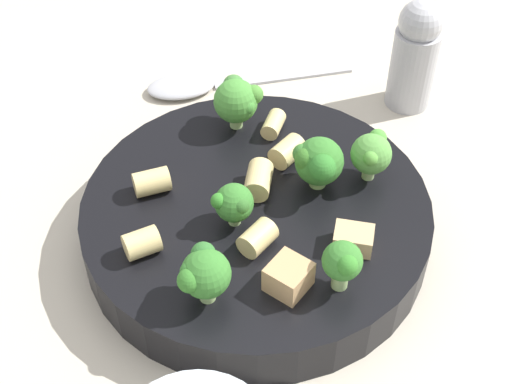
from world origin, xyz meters
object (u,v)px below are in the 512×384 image
at_px(rigatoni_1, 273,124).
at_px(rigatoni_4, 142,243).
at_px(rigatoni_0, 287,152).
at_px(chicken_chunk_1, 353,239).
at_px(pasta_bowl, 256,217).
at_px(broccoli_floret_5, 318,162).
at_px(broccoli_floret_3, 237,100).
at_px(rigatoni_3, 259,180).
at_px(broccoli_floret_2, 343,263).
at_px(broccoli_floret_1, 372,154).
at_px(spoon, 208,83).
at_px(broccoli_floret_0, 233,203).
at_px(broccoli_floret_4, 204,273).
at_px(rigatoni_5, 152,182).
at_px(chicken_chunk_0, 289,277).
at_px(rigatoni_2, 258,238).
at_px(pepper_shaker, 415,54).

xyz_separation_m(rigatoni_1, rigatoni_4, (0.12, 0.07, 0.00)).
xyz_separation_m(rigatoni_0, chicken_chunk_1, (-0.00, 0.09, -0.00)).
bearing_deg(pasta_bowl, broccoli_floret_5, 177.63).
relative_size(broccoli_floret_3, rigatoni_4, 1.84).
height_order(broccoli_floret_5, rigatoni_3, broccoli_floret_5).
distance_m(broccoli_floret_3, rigatoni_3, 0.07).
relative_size(broccoli_floret_2, rigatoni_3, 1.31).
relative_size(broccoli_floret_1, spoon, 0.19).
relative_size(pasta_bowl, rigatoni_1, 10.46).
distance_m(broccoli_floret_0, broccoli_floret_4, 0.06).
bearing_deg(broccoli_floret_4, broccoli_floret_0, -127.29).
distance_m(pasta_bowl, rigatoni_0, 0.05).
xyz_separation_m(broccoli_floret_1, spoon, (0.05, -0.18, -0.05)).
height_order(rigatoni_0, rigatoni_5, same).
relative_size(broccoli_floret_4, chicken_chunk_0, 1.59).
bearing_deg(rigatoni_3, broccoli_floret_0, 39.84).
distance_m(broccoli_floret_1, chicken_chunk_0, 0.11).
height_order(broccoli_floret_1, rigatoni_2, broccoli_floret_1).
height_order(broccoli_floret_3, rigatoni_2, broccoli_floret_3).
xyz_separation_m(rigatoni_0, spoon, (0.01, -0.15, -0.04)).
height_order(rigatoni_5, pepper_shaker, pepper_shaker).
distance_m(broccoli_floret_1, rigatoni_3, 0.08).
distance_m(pasta_bowl, rigatoni_3, 0.03).
bearing_deg(rigatoni_2, broccoli_floret_1, -163.23).
height_order(broccoli_floret_1, rigatoni_3, broccoli_floret_1).
xyz_separation_m(broccoli_floret_1, broccoli_floret_5, (0.04, -0.01, 0.00)).
bearing_deg(rigatoni_3, rigatoni_4, 14.92).
distance_m(rigatoni_1, rigatoni_5, 0.10).
relative_size(pasta_bowl, broccoli_floret_3, 5.95).
xyz_separation_m(broccoli_floret_2, rigatoni_4, (0.10, -0.07, -0.01)).
height_order(broccoli_floret_2, broccoli_floret_4, broccoli_floret_4).
xyz_separation_m(rigatoni_4, chicken_chunk_0, (-0.07, 0.06, 0.00)).
bearing_deg(broccoli_floret_0, rigatoni_3, -140.16).
relative_size(broccoli_floret_5, rigatoni_2, 1.67).
bearing_deg(chicken_chunk_0, pasta_bowl, -97.53).
relative_size(chicken_chunk_1, spoon, 0.13).
xyz_separation_m(broccoli_floret_1, broccoli_floret_2, (0.06, 0.08, 0.00)).
relative_size(pasta_bowl, rigatoni_3, 8.82).
bearing_deg(broccoli_floret_5, spoon, -85.30).
height_order(broccoli_floret_0, rigatoni_1, broccoli_floret_0).
bearing_deg(rigatoni_5, broccoli_floret_2, 123.00).
distance_m(pasta_bowl, broccoli_floret_1, 0.09).
xyz_separation_m(broccoli_floret_3, chicken_chunk_1, (-0.02, 0.14, -0.02)).
bearing_deg(broccoli_floret_3, rigatoni_2, 74.08).
bearing_deg(pasta_bowl, chicken_chunk_1, 124.98).
bearing_deg(pasta_bowl, broccoli_floret_3, -103.34).
bearing_deg(rigatoni_1, broccoli_floret_1, 120.19).
relative_size(broccoli_floret_0, rigatoni_0, 1.34).
distance_m(broccoli_floret_3, chicken_chunk_0, 0.15).
bearing_deg(rigatoni_0, rigatoni_1, -97.02).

